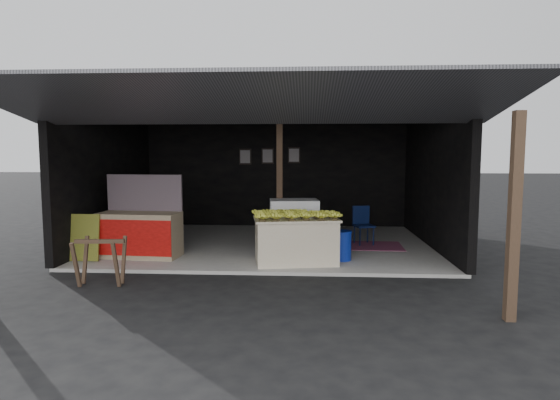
# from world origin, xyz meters

# --- Properties ---
(ground) EXTENTS (80.00, 80.00, 0.00)m
(ground) POSITION_xyz_m (0.00, 0.00, 0.00)
(ground) COLOR black
(ground) RESTS_ON ground
(concrete_slab) EXTENTS (7.00, 5.00, 0.06)m
(concrete_slab) POSITION_xyz_m (0.00, 2.50, 0.03)
(concrete_slab) COLOR gray
(concrete_slab) RESTS_ON ground
(shophouse) EXTENTS (7.40, 7.29, 3.02)m
(shophouse) POSITION_xyz_m (0.00, 2.82, 2.10)
(shophouse) COLOR black
(shophouse) RESTS_ON ground
(banana_table) EXTENTS (1.59, 1.13, 0.80)m
(banana_table) POSITION_xyz_m (0.66, 0.69, 0.46)
(banana_table) COLOR beige
(banana_table) RESTS_ON concrete_slab
(banana_pile) EXTENTS (1.46, 1.02, 0.16)m
(banana_pile) POSITION_xyz_m (0.66, 0.69, 0.94)
(banana_pile) COLOR yellow
(banana_pile) RESTS_ON banana_table
(white_crate) EXTENTS (1.00, 0.73, 1.04)m
(white_crate) POSITION_xyz_m (0.60, 1.60, 0.58)
(white_crate) COLOR white
(white_crate) RESTS_ON concrete_slab
(neighbor_stall) EXTENTS (1.54, 0.78, 1.54)m
(neighbor_stall) POSITION_xyz_m (-2.29, 1.00, 0.52)
(neighbor_stall) COLOR #998466
(neighbor_stall) RESTS_ON concrete_slab
(green_signboard) EXTENTS (0.57, 0.17, 0.84)m
(green_signboard) POSITION_xyz_m (-3.18, 0.62, 0.48)
(green_signboard) COLOR black
(green_signboard) RESTS_ON concrete_slab
(sawhorse) EXTENTS (0.74, 0.68, 0.72)m
(sawhorse) POSITION_xyz_m (-2.25, -0.76, 0.45)
(sawhorse) COLOR #473123
(sawhorse) RESTS_ON ground
(water_barrel) EXTENTS (0.35, 0.35, 0.51)m
(water_barrel) POSITION_xyz_m (1.49, 0.94, 0.31)
(water_barrel) COLOR navy
(water_barrel) RESTS_ON concrete_slab
(plastic_chair) EXTENTS (0.48, 0.48, 0.82)m
(plastic_chair) POSITION_xyz_m (2.05, 2.50, 0.54)
(plastic_chair) COLOR #0A1438
(plastic_chair) RESTS_ON concrete_slab
(magenta_rug) EXTENTS (1.53, 1.05, 0.01)m
(magenta_rug) POSITION_xyz_m (2.10, 2.28, 0.07)
(magenta_rug) COLOR #7B1B4A
(magenta_rug) RESTS_ON concrete_slab
(picture_frames) EXTENTS (1.62, 0.04, 0.46)m
(picture_frames) POSITION_xyz_m (-0.17, 4.89, 1.93)
(picture_frames) COLOR black
(picture_frames) RESTS_ON shophouse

